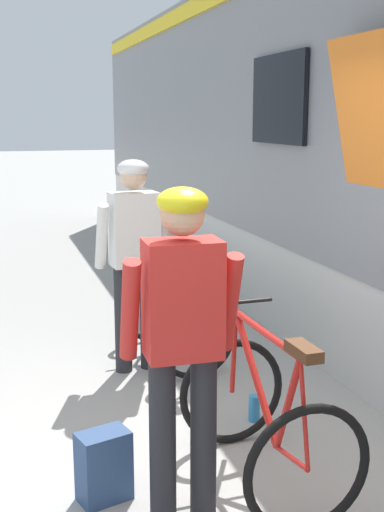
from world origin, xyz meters
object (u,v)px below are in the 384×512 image
at_px(cyclist_far_in_white, 134,247).
at_px(bicycle_near_red, 266,419).
at_px(bicycle_far_silver, 173,315).
at_px(water_bottle_near_the_bikes, 254,408).
at_px(cyclist_near_in_red, 183,327).
at_px(backpack_on_platform, 104,466).

xyz_separation_m(cyclist_far_in_white, bicycle_near_red, (0.33, -1.97, -0.65)).
bearing_deg(cyclist_far_in_white, bicycle_far_silver, 21.40).
distance_m(bicycle_far_silver, water_bottle_near_the_bikes, 1.40).
bearing_deg(cyclist_near_in_red, water_bottle_near_the_bikes, 49.49).
height_order(backpack_on_platform, water_bottle_near_the_bikes, backpack_on_platform).
height_order(cyclist_near_in_red, backpack_on_platform, cyclist_near_in_red).
xyz_separation_m(bicycle_near_red, bicycle_far_silver, (0.04, 2.11, 0.00)).
distance_m(cyclist_far_in_white, water_bottle_near_the_bikes, 1.65).
distance_m(cyclist_near_in_red, water_bottle_near_the_bikes, 1.55).
height_order(bicycle_near_red, water_bottle_near_the_bikes, bicycle_near_red).
distance_m(cyclist_near_in_red, backpack_on_platform, 0.97).
xyz_separation_m(cyclist_far_in_white, water_bottle_near_the_bikes, (0.58, -1.21, -0.96)).
bearing_deg(bicycle_near_red, backpack_on_platform, 173.12).
relative_size(cyclist_near_in_red, cyclist_far_in_white, 1.00).
xyz_separation_m(bicycle_far_silver, water_bottle_near_the_bikes, (0.21, -1.35, -0.31)).
bearing_deg(cyclist_near_in_red, bicycle_far_silver, 75.64).
relative_size(cyclist_near_in_red, bicycle_far_silver, 1.55).
relative_size(bicycle_near_red, water_bottle_near_the_bikes, 5.80).
xyz_separation_m(cyclist_near_in_red, cyclist_far_in_white, (0.22, 2.13, 0.00)).
height_order(bicycle_near_red, bicycle_far_silver, same).
bearing_deg(water_bottle_near_the_bikes, cyclist_far_in_white, 115.53).
bearing_deg(bicycle_far_silver, water_bottle_near_the_bikes, -81.19).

